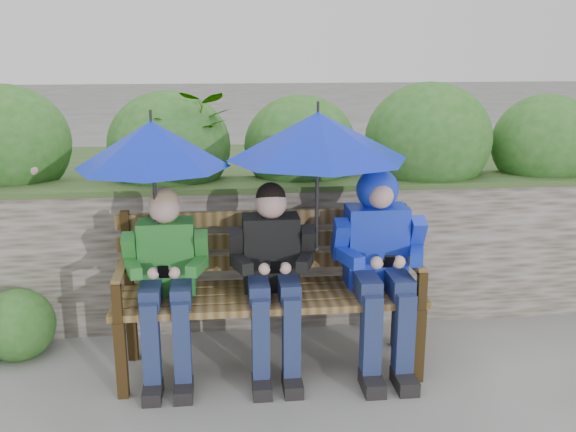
{
  "coord_description": "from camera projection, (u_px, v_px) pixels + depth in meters",
  "views": [
    {
      "loc": [
        -0.41,
        -3.64,
        1.96
      ],
      "look_at": [
        0.0,
        0.1,
        0.95
      ],
      "focal_mm": 40.0,
      "sensor_mm": 36.0,
      "label": 1
    }
  ],
  "objects": [
    {
      "name": "park_bench",
      "position": [
        269.0,
        280.0,
        3.94
      ],
      "size": [
        1.86,
        0.54,
        0.98
      ],
      "color": "#2F210D",
      "rests_on": "ground"
    },
    {
      "name": "umbrella_right",
      "position": [
        318.0,
        136.0,
        3.69
      ],
      "size": [
        1.06,
        1.06,
        0.9
      ],
      "color": "#071EC1",
      "rests_on": "ground"
    },
    {
      "name": "ground",
      "position": [
        290.0,
        365.0,
        4.05
      ],
      "size": [
        60.0,
        60.0,
        0.0
      ],
      "primitive_type": "plane",
      "color": "#5E5F59",
      "rests_on": "ground"
    },
    {
      "name": "garden_backdrop",
      "position": [
        264.0,
        205.0,
        5.4
      ],
      "size": [
        8.0,
        2.85,
        1.86
      ],
      "color": "#51483D",
      "rests_on": "ground"
    },
    {
      "name": "boy_right",
      "position": [
        379.0,
        253.0,
        3.88
      ],
      "size": [
        0.55,
        0.67,
        1.24
      ],
      "color": "#1632C2",
      "rests_on": "ground"
    },
    {
      "name": "boy_middle",
      "position": [
        273.0,
        269.0,
        3.83
      ],
      "size": [
        0.51,
        0.59,
        1.17
      ],
      "color": "black",
      "rests_on": "ground"
    },
    {
      "name": "boy_left",
      "position": [
        166.0,
        274.0,
        3.77
      ],
      "size": [
        0.5,
        0.57,
        1.16
      ],
      "color": "#2D6D30",
      "rests_on": "ground"
    },
    {
      "name": "umbrella_left",
      "position": [
        152.0,
        144.0,
        3.6
      ],
      "size": [
        0.88,
        0.88,
        0.89
      ],
      "color": "#071EC1",
      "rests_on": "ground"
    }
  ]
}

